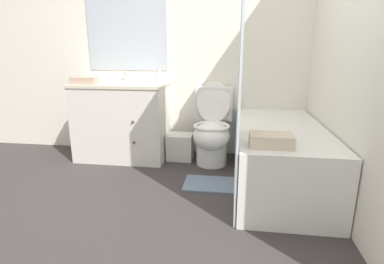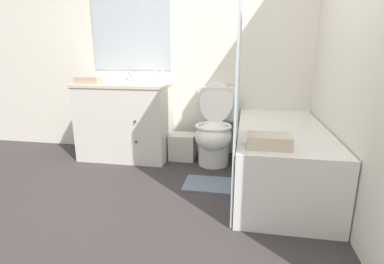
# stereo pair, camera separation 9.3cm
# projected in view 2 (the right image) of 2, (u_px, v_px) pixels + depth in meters

# --- Properties ---
(ground_plane) EXTENTS (14.00, 14.00, 0.00)m
(ground_plane) POSITION_uv_depth(u_px,v_px,m) (154.00, 235.00, 1.98)
(ground_plane) COLOR #383333
(wall_back) EXTENTS (8.00, 0.06, 2.50)m
(wall_back) POSITION_uv_depth(u_px,v_px,m) (197.00, 44.00, 3.31)
(wall_back) COLOR white
(wall_back) RESTS_ON ground_plane
(wall_right) EXTENTS (0.05, 2.72, 2.50)m
(wall_right) POSITION_uv_depth(u_px,v_px,m) (346.00, 41.00, 2.25)
(wall_right) COLOR white
(wall_right) RESTS_ON ground_plane
(vanity_cabinet) EXTENTS (0.99, 0.60, 0.84)m
(vanity_cabinet) POSITION_uv_depth(u_px,v_px,m) (126.00, 120.00, 3.36)
(vanity_cabinet) COLOR silver
(vanity_cabinet) RESTS_ON ground_plane
(sink_faucet) EXTENTS (0.14, 0.12, 0.12)m
(sink_faucet) POSITION_uv_depth(u_px,v_px,m) (131.00, 78.00, 3.44)
(sink_faucet) COLOR silver
(sink_faucet) RESTS_ON vanity_cabinet
(toilet) EXTENTS (0.41, 0.64, 0.86)m
(toilet) POSITION_uv_depth(u_px,v_px,m) (214.00, 130.00, 3.16)
(toilet) COLOR white
(toilet) RESTS_ON ground_plane
(bathtub) EXTENTS (0.73, 1.58, 0.54)m
(bathtub) POSITION_uv_depth(u_px,v_px,m) (280.00, 156.00, 2.65)
(bathtub) COLOR white
(bathtub) RESTS_ON ground_plane
(shower_curtain) EXTENTS (0.01, 0.58, 1.93)m
(shower_curtain) POSITION_uv_depth(u_px,v_px,m) (238.00, 82.00, 2.07)
(shower_curtain) COLOR silver
(shower_curtain) RESTS_ON ground_plane
(wastebasket) EXTENTS (0.28, 0.24, 0.29)m
(wastebasket) POSITION_uv_depth(u_px,v_px,m) (183.00, 147.00, 3.34)
(wastebasket) COLOR silver
(wastebasket) RESTS_ON ground_plane
(tissue_box) EXTENTS (0.15, 0.14, 0.10)m
(tissue_box) POSITION_uv_depth(u_px,v_px,m) (142.00, 78.00, 3.39)
(tissue_box) COLOR white
(tissue_box) RESTS_ON vanity_cabinet
(soap_dispenser) EXTENTS (0.07, 0.07, 0.15)m
(soap_dispenser) POSITION_uv_depth(u_px,v_px,m) (162.00, 77.00, 3.20)
(soap_dispenser) COLOR silver
(soap_dispenser) RESTS_ON vanity_cabinet
(hand_towel_folded) EXTENTS (0.26, 0.14, 0.07)m
(hand_towel_folded) POSITION_uv_depth(u_px,v_px,m) (88.00, 80.00, 3.14)
(hand_towel_folded) COLOR tan
(hand_towel_folded) RESTS_ON vanity_cabinet
(bath_towel_folded) EXTENTS (0.29, 0.19, 0.09)m
(bath_towel_folded) POSITION_uv_depth(u_px,v_px,m) (269.00, 141.00, 2.03)
(bath_towel_folded) COLOR beige
(bath_towel_folded) RESTS_ON bathtub
(bath_mat) EXTENTS (0.49, 0.34, 0.02)m
(bath_mat) POSITION_uv_depth(u_px,v_px,m) (211.00, 184.00, 2.71)
(bath_mat) COLOR slate
(bath_mat) RESTS_ON ground_plane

